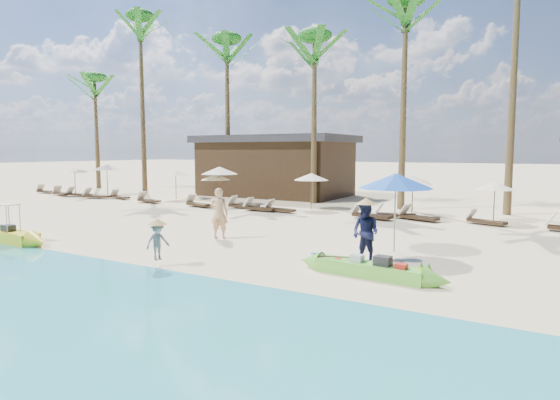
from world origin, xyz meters
The scene contains 36 objects.
ground centered at (0.00, 0.00, 0.00)m, with size 240.00×240.00×0.00m, color beige.
wet_sand_strip centered at (0.00, -5.00, 0.00)m, with size 240.00×4.50×0.01m, color tan.
green_canoe centered at (5.34, -0.39, 0.20)m, with size 4.61×0.83×0.59m.
yellow_canoe centered at (-7.46, -2.34, 0.22)m, with size 5.24×0.81×1.36m.
tourist centered at (-1.21, 1.93, 0.94)m, with size 0.68×0.45×1.87m, color tan.
vendor_green centered at (4.75, 0.97, 0.88)m, with size 0.86×0.67×1.77m, color #16193D.
vendor_yellow centered at (-0.14, -2.29, 0.71)m, with size 0.69×0.39×1.06m, color gray.
blue_umbrella centered at (5.03, 2.86, 2.27)m, with size 2.34×2.34×2.51m.
resort_parasol_0 centered at (-20.88, 10.41, 1.85)m, with size 1.99×1.99×2.05m.
lounger_0_left centered at (-23.93, 10.07, 0.20)m, with size 1.80×0.56×0.61m.
lounger_0_right centered at (-21.21, 9.51, 0.21)m, with size 1.95×0.90×0.64m.
resort_parasol_1 centered at (-19.01, 11.74, 2.03)m, with size 2.18×2.18×2.25m.
lounger_1_left centered at (-19.64, 9.67, 0.20)m, with size 1.87×0.88×0.61m.
lounger_1_right centered at (-17.30, 9.35, 0.22)m, with size 2.02×1.09×0.66m.
resort_parasol_2 centered at (-12.32, 11.76, 1.79)m, with size 1.92×1.92×1.98m.
lounger_2_left centered at (-15.66, 9.92, 0.19)m, with size 1.72×0.78×0.56m.
resort_parasol_3 centered at (-8.11, 10.63, 1.65)m, with size 1.78×1.78×1.83m.
lounger_3_left centered at (-12.31, 9.21, 0.20)m, with size 1.83×0.78×0.60m.
lounger_3_right centered at (-8.25, 9.11, 0.21)m, with size 1.93×0.93×0.63m.
resort_parasol_4 centered at (-7.68, 10.45, 2.06)m, with size 2.22×2.22×2.29m.
lounger_4_left centered at (-5.61, 9.78, 0.21)m, with size 1.87×0.64×0.63m.
lounger_4_right centered at (-4.20, 9.26, 0.21)m, with size 1.86×0.58×0.63m.
resort_parasol_5 centered at (-2.12, 11.41, 1.80)m, with size 1.94×1.94×2.00m.
lounger_5_left centered at (-3.05, 9.45, 0.19)m, with size 1.76×0.69×0.58m.
resort_parasol_6 centered at (3.45, 11.32, 1.79)m, with size 1.93×1.93×1.98m.
lounger_6_left centered at (1.94, 9.43, 0.23)m, with size 2.07×0.96×0.68m.
lounger_6_right centered at (2.82, 10.31, 0.22)m, with size 2.01×1.17×0.65m.
resort_parasol_7 centered at (7.11, 11.47, 1.64)m, with size 1.77×1.77×1.82m.
lounger_7_left centered at (3.99, 10.08, 0.21)m, with size 1.95×1.12×0.63m.
lounger_7_right centered at (6.84, 10.33, 0.19)m, with size 1.77×1.05×0.58m.
palm_0 centered at (-24.62, 15.48, 8.11)m, with size 2.08×2.08×9.90m.
palm_1 centered at (-17.59, 14.06, 10.82)m, with size 2.08×2.08×13.60m.
palm_2 centered at (-10.45, 15.08, 9.18)m, with size 2.08×2.08×11.33m.
palm_3 centered at (-3.36, 14.27, 8.58)m, with size 2.08×2.08×10.52m.
palm_4 centered at (2.15, 14.01, 9.45)m, with size 2.08×2.08×11.70m.
pavilion_west centered at (-8.00, 17.50, 2.19)m, with size 10.80×6.60×4.30m.
Camera 1 is at (9.21, -11.67, 3.21)m, focal length 30.00 mm.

